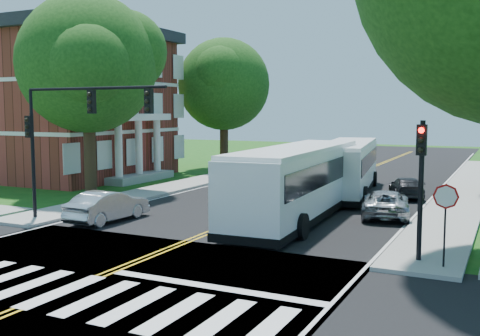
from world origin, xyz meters
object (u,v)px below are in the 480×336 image
Objects in this scene: suv at (386,204)px; bus_follow at (348,166)px; signal_nw at (72,122)px; hatchback at (108,206)px; signal_ne at (421,172)px; dark_sedan at (406,187)px; bus_lead at (298,181)px.

bus_follow is at bearing -72.24° from suv.
signal_nw is 0.60× the size of bus_follow.
hatchback is at bearing 19.89° from suv.
hatchback is at bearing 57.73° from signal_nw.
bus_follow is at bearing 113.44° from signal_ne.
signal_ne is 8.40m from suv.
signal_nw reaches higher than dark_sedan.
suv is 6.34m from dark_sedan.
signal_ne is 0.35× the size of bus_lead.
signal_ne reaches higher than hatchback.
bus_lead is 8.65m from bus_follow.
signal_nw is 18.41m from dark_sedan.
suv is (10.71, 6.42, -0.07)m from hatchback.
bus_follow reaches higher than hatchback.
bus_lead is 3.05× the size of hatchback.
signal_nw is 14.30m from suv.
suv is (11.49, 7.65, -3.76)m from signal_nw.
suv reaches higher than dark_sedan.
suv is at bearing 110.19° from bus_follow.
suv is at bearing 33.68° from signal_nw.
bus_follow reaches higher than dark_sedan.
bus_lead is at bearing -148.42° from hatchback.
signal_nw is at bearing 33.10° from dark_sedan.
hatchback is (-7.20, -12.78, -0.91)m from bus_follow.
bus_follow is (7.98, 14.02, -2.77)m from signal_nw.
signal_nw is 1.84× the size of dark_sedan.
dark_sedan is at bearing 170.86° from bus_follow.
signal_ne is at bearing 135.64° from bus_lead.
suv is 1.13× the size of dark_sedan.
signal_ne is 13.52m from hatchback.
bus_lead is at bearing 33.70° from signal_nw.
signal_ne is at bearing 0.05° from signal_nw.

